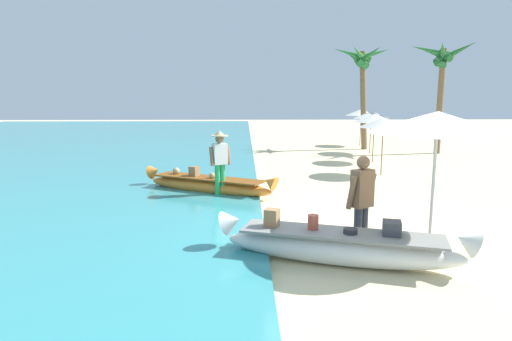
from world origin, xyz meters
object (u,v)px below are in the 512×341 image
Objects in this scene: patio_umbrella_large at (437,123)px; palm_tree_leaning_seaward at (443,63)px; boat_orange_midground at (208,185)px; palm_tree_tall_inland at (362,65)px; person_tourist_customer at (362,198)px; person_vendor_hatted at (220,159)px; boat_white_foreground at (340,246)px.

patio_umbrella_large is 14.24m from palm_tree_leaning_seaward.
palm_tree_tall_inland reaches higher than boat_orange_midground.
person_tourist_customer is at bearing 170.41° from patio_umbrella_large.
palm_tree_tall_inland reaches higher than palm_tree_leaning_seaward.
person_tourist_customer is at bearing -57.28° from person_vendor_hatted.
boat_white_foreground is 5.10m from person_vendor_hatted.
palm_tree_leaning_seaward reaches higher than patio_umbrella_large.
patio_umbrella_large is at bearing -49.30° from boat_orange_midground.
palm_tree_leaning_seaward is at bearing 39.97° from boat_orange_midground.
boat_orange_midground is at bearing 125.54° from person_vendor_hatted.
palm_tree_leaning_seaward reaches higher than person_vendor_hatted.
person_vendor_hatted is 0.73× the size of patio_umbrella_large.
patio_umbrella_large is (1.11, -0.19, 1.27)m from person_tourist_customer.
boat_orange_midground is 13.31m from palm_tree_leaning_seaward.
person_vendor_hatted reaches higher than boat_white_foreground.
palm_tree_tall_inland is 3.59m from palm_tree_leaning_seaward.
boat_orange_midground is at bearing -123.77° from palm_tree_tall_inland.
person_tourist_customer is (0.46, 0.54, 0.63)m from boat_white_foreground.
palm_tree_leaning_seaward is (6.84, 12.72, 3.09)m from person_tourist_customer.
palm_tree_leaning_seaward is at bearing 61.16° from boat_white_foreground.
patio_umbrella_large reaches higher than person_tourist_customer.
palm_tree_leaning_seaward is at bearing 61.71° from person_tourist_customer.
boat_white_foreground is 16.00m from palm_tree_tall_inland.
person_tourist_customer is at bearing -56.97° from boat_orange_midground.
person_tourist_customer is at bearing 49.96° from boat_white_foreground.
boat_orange_midground is at bearing -140.03° from palm_tree_leaning_seaward.
person_vendor_hatted reaches higher than boat_orange_midground.
palm_tree_tall_inland is at bearing 58.87° from person_vendor_hatted.
palm_tree_tall_inland is (2.59, 14.63, 1.86)m from patio_umbrella_large.
palm_tree_leaning_seaward is (9.78, 8.20, 3.76)m from boat_orange_midground.
person_tourist_customer is 0.69× the size of patio_umbrella_large.
palm_tree_tall_inland is 1.01× the size of palm_tree_leaning_seaward.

